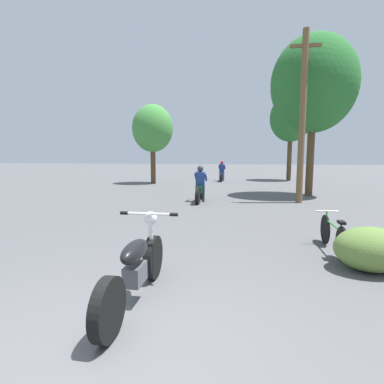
{
  "coord_description": "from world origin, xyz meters",
  "views": [
    {
      "loc": [
        1.19,
        -2.36,
        1.82
      ],
      "look_at": [
        -0.02,
        5.0,
        0.9
      ],
      "focal_mm": 28.0,
      "sensor_mm": 36.0,
      "label": 1
    }
  ],
  "objects_px": {
    "roadside_tree_right_far": "(291,118)",
    "motorcycle_rider_far": "(222,174)",
    "utility_pole": "(302,116)",
    "motorcycle_foreground": "(136,267)",
    "bicycle_parked": "(333,235)",
    "motorcycle_rider_lead": "(200,188)",
    "roadside_tree_right_near": "(314,84)",
    "roadside_tree_left": "(153,129)"
  },
  "relations": [
    {
      "from": "roadside_tree_right_near",
      "to": "bicycle_parked",
      "type": "height_order",
      "value": "roadside_tree_right_near"
    },
    {
      "from": "roadside_tree_right_near",
      "to": "motorcycle_rider_far",
      "type": "height_order",
      "value": "roadside_tree_right_near"
    },
    {
      "from": "roadside_tree_right_near",
      "to": "roadside_tree_right_far",
      "type": "distance_m",
      "value": 8.61
    },
    {
      "from": "motorcycle_rider_lead",
      "to": "motorcycle_rider_far",
      "type": "height_order",
      "value": "motorcycle_rider_far"
    },
    {
      "from": "roadside_tree_right_far",
      "to": "motorcycle_rider_far",
      "type": "height_order",
      "value": "roadside_tree_right_far"
    },
    {
      "from": "roadside_tree_right_far",
      "to": "motorcycle_foreground",
      "type": "bearing_deg",
      "value": -103.67
    },
    {
      "from": "utility_pole",
      "to": "roadside_tree_right_far",
      "type": "height_order",
      "value": "utility_pole"
    },
    {
      "from": "bicycle_parked",
      "to": "roadside_tree_right_far",
      "type": "bearing_deg",
      "value": 84.24
    },
    {
      "from": "motorcycle_rider_lead",
      "to": "bicycle_parked",
      "type": "distance_m",
      "value": 6.64
    },
    {
      "from": "utility_pole",
      "to": "motorcycle_foreground",
      "type": "relative_size",
      "value": 2.94
    },
    {
      "from": "motorcycle_rider_lead",
      "to": "motorcycle_rider_far",
      "type": "xyz_separation_m",
      "value": [
        0.23,
        9.64,
        -0.01
      ]
    },
    {
      "from": "motorcycle_rider_far",
      "to": "bicycle_parked",
      "type": "bearing_deg",
      "value": -78.68
    },
    {
      "from": "roadside_tree_left",
      "to": "motorcycle_rider_far",
      "type": "height_order",
      "value": "roadside_tree_left"
    },
    {
      "from": "utility_pole",
      "to": "roadside_tree_left",
      "type": "height_order",
      "value": "utility_pole"
    },
    {
      "from": "roadside_tree_left",
      "to": "motorcycle_rider_lead",
      "type": "bearing_deg",
      "value": -60.5
    },
    {
      "from": "motorcycle_foreground",
      "to": "roadside_tree_right_far",
      "type": "bearing_deg",
      "value": 76.33
    },
    {
      "from": "roadside_tree_right_far",
      "to": "motorcycle_rider_far",
      "type": "bearing_deg",
      "value": -163.65
    },
    {
      "from": "roadside_tree_left",
      "to": "roadside_tree_right_near",
      "type": "bearing_deg",
      "value": -28.64
    },
    {
      "from": "roadside_tree_right_far",
      "to": "utility_pole",
      "type": "bearing_deg",
      "value": -96.42
    },
    {
      "from": "roadside_tree_right_far",
      "to": "motorcycle_foreground",
      "type": "relative_size",
      "value": 2.84
    },
    {
      "from": "roadside_tree_right_near",
      "to": "bicycle_parked",
      "type": "distance_m",
      "value": 9.47
    },
    {
      "from": "roadside_tree_right_near",
      "to": "bicycle_parked",
      "type": "bearing_deg",
      "value": -98.92
    },
    {
      "from": "roadside_tree_right_far",
      "to": "roadside_tree_right_near",
      "type": "bearing_deg",
      "value": -92.69
    },
    {
      "from": "roadside_tree_right_far",
      "to": "roadside_tree_left",
      "type": "relative_size",
      "value": 1.22
    },
    {
      "from": "bicycle_parked",
      "to": "roadside_tree_left",
      "type": "bearing_deg",
      "value": 119.68
    },
    {
      "from": "roadside_tree_right_far",
      "to": "bicycle_parked",
      "type": "relative_size",
      "value": 3.75
    },
    {
      "from": "roadside_tree_right_far",
      "to": "bicycle_parked",
      "type": "distance_m",
      "value": 17.38
    },
    {
      "from": "utility_pole",
      "to": "roadside_tree_right_near",
      "type": "height_order",
      "value": "roadside_tree_right_near"
    },
    {
      "from": "roadside_tree_right_far",
      "to": "bicycle_parked",
      "type": "xyz_separation_m",
      "value": [
        -1.69,
        -16.8,
        -4.1
      ]
    },
    {
      "from": "roadside_tree_right_far",
      "to": "roadside_tree_left",
      "type": "xyz_separation_m",
      "value": [
        -9.08,
        -3.85,
        -0.93
      ]
    },
    {
      "from": "motorcycle_rider_lead",
      "to": "utility_pole",
      "type": "bearing_deg",
      "value": 4.82
    },
    {
      "from": "motorcycle_foreground",
      "to": "bicycle_parked",
      "type": "distance_m",
      "value": 3.87
    },
    {
      "from": "roadside_tree_right_far",
      "to": "motorcycle_foreground",
      "type": "xyz_separation_m",
      "value": [
        -4.68,
        -19.26,
        -3.99
      ]
    },
    {
      "from": "roadside_tree_right_near",
      "to": "roadside_tree_left",
      "type": "relative_size",
      "value": 1.39
    },
    {
      "from": "roadside_tree_right_far",
      "to": "motorcycle_rider_far",
      "type": "distance_m",
      "value": 6.32
    },
    {
      "from": "utility_pole",
      "to": "roadside_tree_left",
      "type": "relative_size",
      "value": 1.26
    },
    {
      "from": "roadside_tree_left",
      "to": "utility_pole",
      "type": "bearing_deg",
      "value": -41.15
    },
    {
      "from": "roadside_tree_right_near",
      "to": "bicycle_parked",
      "type": "xyz_separation_m",
      "value": [
        -1.29,
        -8.22,
        -4.53
      ]
    },
    {
      "from": "motorcycle_rider_far",
      "to": "bicycle_parked",
      "type": "distance_m",
      "value": 15.71
    },
    {
      "from": "utility_pole",
      "to": "motorcycle_rider_lead",
      "type": "relative_size",
      "value": 3.16
    },
    {
      "from": "utility_pole",
      "to": "roadside_tree_right_far",
      "type": "bearing_deg",
      "value": 83.58
    },
    {
      "from": "utility_pole",
      "to": "motorcycle_rider_lead",
      "type": "bearing_deg",
      "value": -175.18
    }
  ]
}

